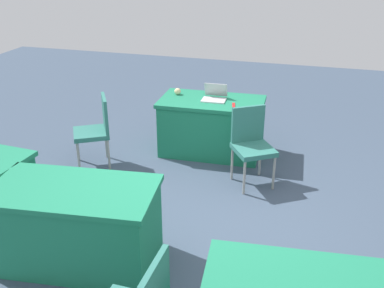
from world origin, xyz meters
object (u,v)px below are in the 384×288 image
object	(u,v)px
chair_near_front	(96,127)
yarn_ball	(178,91)
chair_aisle	(251,142)
table_foreground	(211,126)
scissors_red	(234,105)
laptop_silver	(214,97)
table_mid_right	(77,225)

from	to	relation	value
chair_near_front	yarn_ball	world-z (taller)	chair_near_front
yarn_ball	chair_near_front	bearing A→B (deg)	47.43
chair_aisle	yarn_ball	distance (m)	1.46
table_foreground	scissors_red	size ratio (longest dim) A/B	7.96
laptop_silver	yarn_ball	world-z (taller)	laptop_silver
chair_aisle	table_mid_right	bearing A→B (deg)	23.18
laptop_silver	yarn_ball	bearing A→B (deg)	-10.28
chair_near_front	laptop_silver	world-z (taller)	laptop_silver
table_mid_right	scissors_red	world-z (taller)	scissors_red
table_foreground	scissors_red	world-z (taller)	scissors_red
chair_near_front	scissors_red	world-z (taller)	chair_near_front
chair_aisle	scissors_red	world-z (taller)	chair_aisle
scissors_red	chair_aisle	bearing A→B (deg)	19.18
yarn_ball	laptop_silver	bearing A→B (deg)	171.92
chair_near_front	chair_aisle	size ratio (longest dim) A/B	0.99
chair_near_front	scissors_red	size ratio (longest dim) A/B	5.22
table_mid_right	laptop_silver	size ratio (longest dim) A/B	4.68
chair_aisle	yarn_ball	xyz separation A→B (m)	(1.18, -0.81, 0.28)
laptop_silver	yarn_ball	xyz separation A→B (m)	(0.55, -0.08, 0.01)
chair_near_front	yarn_ball	bearing A→B (deg)	-73.36
chair_aisle	chair_near_front	bearing A→B (deg)	-30.75
table_mid_right	laptop_silver	xyz separation A→B (m)	(-0.64, -2.66, 0.42)
chair_near_front	laptop_silver	xyz separation A→B (m)	(-1.37, -0.82, 0.28)
table_foreground	chair_near_front	bearing A→B (deg)	30.68
table_foreground	table_mid_right	xyz separation A→B (m)	(0.61, 2.63, 0.00)
table_mid_right	laptop_silver	world-z (taller)	laptop_silver
chair_aisle	table_foreground	bearing A→B (deg)	-80.10
chair_near_front	yarn_ball	xyz separation A→B (m)	(-0.82, -0.90, 0.28)
table_mid_right	chair_near_front	bearing A→B (deg)	-68.37
table_mid_right	chair_aisle	size ratio (longest dim) A/B	1.62
laptop_silver	table_foreground	bearing A→B (deg)	36.52
table_foreground	chair_near_front	size ratio (longest dim) A/B	1.52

